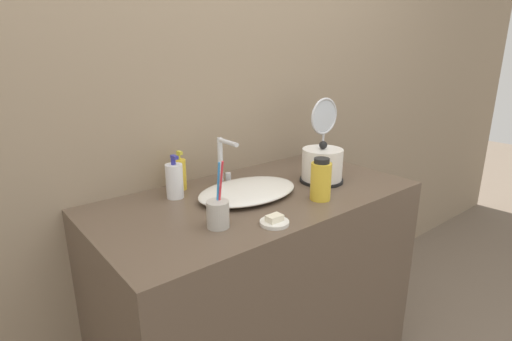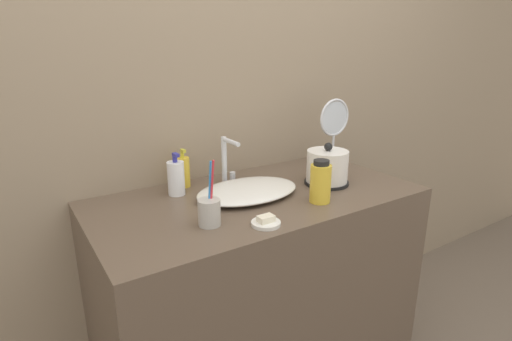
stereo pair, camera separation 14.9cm
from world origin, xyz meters
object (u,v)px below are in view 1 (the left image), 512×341
(faucet, at_px, (223,159))
(mouthwash_bottle, at_px, (321,180))
(electric_kettle, at_px, (322,167))
(vanity_mirror, at_px, (324,129))
(lotion_bottle, at_px, (180,174))
(shampoo_bottle, at_px, (174,181))
(toothbrush_cup, at_px, (218,213))

(faucet, relative_size, mouthwash_bottle, 1.24)
(electric_kettle, height_order, mouthwash_bottle, electric_kettle)
(faucet, xyz_separation_m, vanity_mirror, (0.53, -0.06, 0.07))
(faucet, distance_m, vanity_mirror, 0.53)
(lotion_bottle, distance_m, mouthwash_bottle, 0.55)
(electric_kettle, distance_m, shampoo_bottle, 0.61)
(shampoo_bottle, xyz_separation_m, vanity_mirror, (0.75, -0.06, 0.11))
(shampoo_bottle, height_order, mouthwash_bottle, shampoo_bottle)
(lotion_bottle, relative_size, shampoo_bottle, 0.95)
(shampoo_bottle, distance_m, mouthwash_bottle, 0.54)
(faucet, height_order, shampoo_bottle, faucet)
(faucet, height_order, toothbrush_cup, toothbrush_cup)
(vanity_mirror, bearing_deg, toothbrush_cup, -161.41)
(vanity_mirror, bearing_deg, faucet, 173.10)
(faucet, bearing_deg, toothbrush_cup, -127.17)
(toothbrush_cup, relative_size, vanity_mirror, 0.67)
(faucet, height_order, lotion_bottle, faucet)
(shampoo_bottle, bearing_deg, lotion_bottle, 49.76)
(electric_kettle, distance_m, mouthwash_bottle, 0.21)
(electric_kettle, xyz_separation_m, toothbrush_cup, (-0.59, -0.10, -0.02))
(faucet, distance_m, mouthwash_bottle, 0.41)
(toothbrush_cup, bearing_deg, shampoo_bottle, 86.51)
(faucet, xyz_separation_m, lotion_bottle, (-0.17, 0.06, -0.04))
(shampoo_bottle, relative_size, mouthwash_bottle, 1.05)
(faucet, relative_size, shampoo_bottle, 1.18)
(mouthwash_bottle, bearing_deg, faucet, 116.60)
(faucet, bearing_deg, mouthwash_bottle, -63.40)
(lotion_bottle, bearing_deg, mouthwash_bottle, -50.79)
(toothbrush_cup, height_order, lotion_bottle, toothbrush_cup)
(lotion_bottle, bearing_deg, toothbrush_cup, -101.56)
(electric_kettle, xyz_separation_m, mouthwash_bottle, (-0.16, -0.14, 0.01))
(shampoo_bottle, bearing_deg, vanity_mirror, -4.28)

